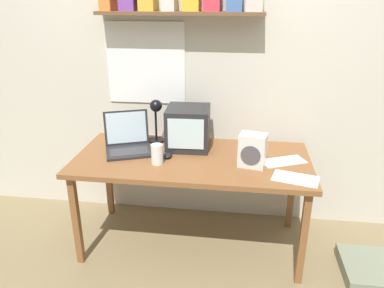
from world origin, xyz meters
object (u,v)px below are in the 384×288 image
object	(u,v)px
laptop	(128,141)
crt_monitor	(188,128)
floor_cushion	(374,270)
space_heater	(252,150)
desk_lamp	(156,115)
open_notebook	(296,178)
printed_handout	(283,161)
corner_desk	(192,165)
computer_mouse	(168,155)
juice_glass	(157,155)

from	to	relation	value
laptop	crt_monitor	bearing A→B (deg)	-6.99
floor_cushion	space_heater	bearing A→B (deg)	172.50
desk_lamp	open_notebook	distance (m)	1.11
desk_lamp	printed_handout	distance (m)	0.98
corner_desk	desk_lamp	bearing A→B (deg)	142.44
computer_mouse	laptop	bearing A→B (deg)	162.89
laptop	floor_cushion	xyz separation A→B (m)	(1.75, -0.27, -0.74)
space_heater	open_notebook	world-z (taller)	space_heater
space_heater	open_notebook	distance (m)	0.33
open_notebook	floor_cushion	xyz separation A→B (m)	(0.59, 0.04, -0.68)
crt_monitor	computer_mouse	distance (m)	0.27
crt_monitor	open_notebook	bearing A→B (deg)	-32.25
laptop	juice_glass	bearing A→B (deg)	-59.99
juice_glass	open_notebook	bearing A→B (deg)	-6.58
juice_glass	floor_cushion	world-z (taller)	juice_glass
computer_mouse	crt_monitor	bearing A→B (deg)	60.80
crt_monitor	juice_glass	world-z (taller)	crt_monitor
printed_handout	floor_cushion	world-z (taller)	printed_handout
computer_mouse	floor_cushion	distance (m)	1.61
open_notebook	floor_cushion	distance (m)	0.90
laptop	computer_mouse	world-z (taller)	laptop
desk_lamp	juice_glass	world-z (taller)	desk_lamp
corner_desk	computer_mouse	distance (m)	0.19
crt_monitor	floor_cushion	world-z (taller)	crt_monitor
printed_handout	juice_glass	bearing A→B (deg)	-170.14
computer_mouse	open_notebook	bearing A→B (deg)	-14.40
laptop	floor_cushion	bearing A→B (deg)	-30.26
space_heater	floor_cushion	xyz separation A→B (m)	(0.86, -0.11, -0.78)
computer_mouse	floor_cushion	xyz separation A→B (m)	(1.44, -0.18, -0.69)
laptop	space_heater	xyz separation A→B (m)	(0.90, -0.16, 0.04)
juice_glass	printed_handout	world-z (taller)	juice_glass
printed_handout	open_notebook	size ratio (longest dim) A/B	1.07
juice_glass	space_heater	bearing A→B (deg)	4.65
computer_mouse	open_notebook	distance (m)	0.88
printed_handout	open_notebook	xyz separation A→B (m)	(0.05, -0.25, 0.00)
corner_desk	floor_cushion	distance (m)	1.43
juice_glass	crt_monitor	bearing A→B (deg)	62.99
space_heater	computer_mouse	size ratio (longest dim) A/B	2.02
desk_lamp	corner_desk	bearing A→B (deg)	-56.64
corner_desk	floor_cushion	bearing A→B (deg)	-8.81
crt_monitor	floor_cushion	bearing A→B (deg)	-18.35
printed_handout	space_heater	bearing A→B (deg)	-156.15
corner_desk	laptop	bearing A→B (deg)	171.06
space_heater	corner_desk	bearing A→B (deg)	179.83
computer_mouse	corner_desk	bearing A→B (deg)	6.86
open_notebook	crt_monitor	bearing A→B (deg)	149.97
laptop	open_notebook	bearing A→B (deg)	-36.55
crt_monitor	laptop	world-z (taller)	crt_monitor
laptop	juice_glass	world-z (taller)	laptop
desk_lamp	space_heater	distance (m)	0.79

